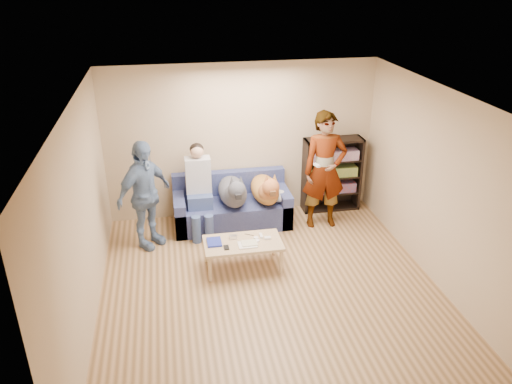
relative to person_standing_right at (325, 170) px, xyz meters
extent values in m
plane|color=brown|center=(-1.23, -1.77, -0.97)|extent=(5.00, 5.00, 0.00)
plane|color=white|center=(-1.23, -1.77, 1.63)|extent=(5.00, 5.00, 0.00)
plane|color=tan|center=(-1.23, 0.73, 0.33)|extent=(4.50, 0.00, 4.50)
plane|color=tan|center=(-1.23, -4.27, 0.33)|extent=(4.50, 0.00, 4.50)
plane|color=tan|center=(-3.48, -1.77, 0.33)|extent=(0.00, 5.00, 5.00)
plane|color=tan|center=(1.02, -1.77, 0.33)|extent=(0.00, 5.00, 5.00)
ellipsoid|color=silver|center=(-0.71, 0.17, -0.46)|extent=(0.46, 0.39, 0.16)
imported|color=gray|center=(0.00, 0.00, 0.00)|extent=(0.72, 0.48, 1.94)
imported|color=#7397B8|center=(-2.85, -0.17, -0.12)|extent=(1.00, 0.99, 1.70)
cube|color=silver|center=(-0.20, -0.20, 0.18)|extent=(0.08, 0.14, 0.03)
cube|color=navy|center=(-1.91, -1.01, -0.54)|extent=(0.20, 0.26, 0.03)
cube|color=white|center=(-1.46, -1.16, -0.54)|extent=(0.26, 0.20, 0.02)
cube|color=beige|center=(-1.43, -1.14, -0.53)|extent=(0.22, 0.17, 0.01)
cube|color=silver|center=(-1.63, -0.94, -0.52)|extent=(0.11, 0.06, 0.05)
cube|color=white|center=(-1.23, -0.96, -0.53)|extent=(0.04, 0.13, 0.03)
cube|color=silver|center=(-1.15, -1.04, -0.53)|extent=(0.09, 0.06, 0.03)
cylinder|color=white|center=(-1.31, -1.08, -0.54)|extent=(0.07, 0.07, 0.02)
cylinder|color=white|center=(-1.31, -1.00, -0.54)|extent=(0.07, 0.07, 0.02)
cylinder|color=orange|center=(-1.53, -1.22, -0.55)|extent=(0.13, 0.06, 0.01)
cylinder|color=black|center=(-1.39, -0.88, -0.55)|extent=(0.13, 0.08, 0.01)
cube|color=black|center=(-1.76, -1.18, -0.54)|extent=(0.07, 0.12, 0.02)
cube|color=#515B93|center=(-1.48, 0.28, -0.76)|extent=(1.90, 0.85, 0.42)
cube|color=#515B93|center=(-1.48, 0.61, -0.35)|extent=(1.90, 0.18, 0.40)
cube|color=#515B93|center=(-2.34, 0.28, -0.68)|extent=(0.18, 0.85, 0.58)
cube|color=#515B93|center=(-0.62, 0.28, -0.68)|extent=(0.18, 0.85, 0.58)
cube|color=#3F4A8B|center=(-2.01, 0.20, -0.44)|extent=(0.40, 0.38, 0.22)
cylinder|color=#445697|center=(-2.11, -0.22, -0.76)|extent=(0.14, 0.14, 0.47)
cylinder|color=#455499|center=(-1.91, -0.22, -0.76)|extent=(0.14, 0.14, 0.47)
cube|color=silver|center=(-2.01, 0.30, -0.05)|extent=(0.40, 0.24, 0.58)
sphere|color=tan|center=(-2.01, 0.30, 0.35)|extent=(0.21, 0.21, 0.21)
ellipsoid|color=black|center=(-2.01, 0.33, 0.38)|extent=(0.22, 0.22, 0.19)
ellipsoid|color=#52535C|center=(-1.47, 0.24, -0.35)|extent=(0.45, 0.95, 0.40)
sphere|color=#52545D|center=(-1.47, -0.09, -0.26)|extent=(0.34, 0.34, 0.34)
sphere|color=#494C53|center=(-1.47, -0.26, -0.10)|extent=(0.28, 0.28, 0.28)
cube|color=black|center=(-1.47, -0.39, -0.14)|extent=(0.09, 0.13, 0.08)
cone|color=#45464E|center=(-1.54, -0.24, 0.04)|extent=(0.09, 0.09, 0.13)
cone|color=#4B4E55|center=(-1.40, -0.24, 0.04)|extent=(0.09, 0.09, 0.13)
cylinder|color=#45474E|center=(-1.47, 0.66, -0.39)|extent=(0.05, 0.31, 0.18)
ellipsoid|color=#B27136|center=(-0.93, 0.23, -0.36)|extent=(0.44, 0.92, 0.38)
sphere|color=#B27636|center=(-0.93, -0.07, -0.27)|extent=(0.33, 0.33, 0.33)
sphere|color=#C16E3A|center=(-0.93, -0.23, -0.12)|extent=(0.27, 0.27, 0.27)
cube|color=#55361D|center=(-0.93, -0.35, -0.15)|extent=(0.08, 0.13, 0.08)
cone|color=#AA5F33|center=(-1.00, -0.21, 0.03)|extent=(0.08, 0.08, 0.13)
cone|color=#B97738|center=(-0.87, -0.21, 0.03)|extent=(0.08, 0.08, 0.13)
cylinder|color=#B17636|center=(-0.93, 0.62, -0.40)|extent=(0.05, 0.30, 0.18)
cube|color=tan|center=(-1.51, -1.06, -0.57)|extent=(1.10, 0.60, 0.04)
cylinder|color=tan|center=(-2.01, -1.31, -0.78)|extent=(0.05, 0.05, 0.38)
cylinder|color=tan|center=(-1.01, -1.31, -0.78)|extent=(0.05, 0.05, 0.38)
cylinder|color=#D9C085|center=(-2.01, -0.81, -0.78)|extent=(0.05, 0.05, 0.38)
cylinder|color=tan|center=(-1.01, -0.81, -0.78)|extent=(0.05, 0.05, 0.38)
cube|color=black|center=(-0.16, 0.55, -0.32)|extent=(0.04, 0.34, 1.30)
cube|color=black|center=(0.80, 0.55, -0.32)|extent=(0.04, 0.34, 1.30)
cube|color=black|center=(0.32, 0.55, 0.31)|extent=(1.00, 0.34, 0.04)
cube|color=black|center=(0.32, 0.55, -0.95)|extent=(1.00, 0.34, 0.04)
cube|color=black|center=(0.32, 0.71, -0.32)|extent=(1.00, 0.02, 1.30)
cube|color=black|center=(0.32, 0.55, -0.65)|extent=(0.94, 0.32, 0.03)
cube|color=black|center=(0.32, 0.55, -0.35)|extent=(0.94, 0.32, 0.02)
cube|color=black|center=(0.32, 0.55, -0.05)|extent=(0.94, 0.32, 0.02)
cube|color=#B23333|center=(0.32, 0.53, -0.55)|extent=(0.84, 0.24, 0.17)
cube|color=gold|center=(0.32, 0.53, -0.25)|extent=(0.84, 0.24, 0.17)
cube|color=#994C99|center=(0.32, 0.53, 0.05)|extent=(0.84, 0.24, 0.17)
camera|label=1|loc=(-2.44, -7.08, 3.03)|focal=35.00mm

